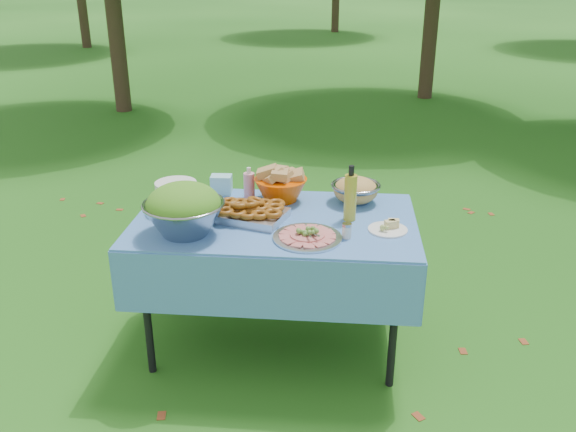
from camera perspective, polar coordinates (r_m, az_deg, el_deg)
The scene contains 14 objects.
ground at distance 3.54m, azimuth -1.15°, elevation -11.70°, with size 80.00×80.00×0.00m, color #0D370A.
picnic_table at distance 3.34m, azimuth -1.20°, elevation -6.31°, with size 1.46×0.86×0.76m, color #84BBFF.
salad_bowl at distance 2.99m, azimuth -9.72°, elevation 0.63°, with size 0.40×0.40×0.26m, color gray, non-canonical shape.
pasta_bowl_white at distance 3.30m, azimuth -10.65°, elevation 1.53°, with size 0.25×0.25×0.14m, color white, non-canonical shape.
plate_stack at distance 3.54m, azimuth -10.43°, elevation 2.55°, with size 0.24×0.24×0.08m, color white.
wipes_box at distance 3.52m, azimuth -6.25°, elevation 2.95°, with size 0.12×0.09×0.11m, color #94DFE5.
sanitizer_bottle at distance 3.43m, azimuth -3.66°, elevation 3.13°, with size 0.06×0.06×0.18m, color pink.
bread_bowl at distance 3.38m, azimuth -0.69°, elevation 3.04°, with size 0.29×0.29×0.20m, color #DE4900, non-canonical shape.
pasta_bowl_steel at distance 3.39m, azimuth 6.35°, elevation 2.46°, with size 0.27×0.27×0.14m, color gray, non-canonical shape.
fried_tray at distance 3.16m, azimuth -3.62°, elevation 0.43°, with size 0.36×0.26×0.09m, color silver.
charcuterie_platter at distance 2.93m, azimuth 1.84°, elevation -1.45°, with size 0.34×0.34×0.08m, color silver.
oil_bottle at distance 3.12m, azimuth 5.87°, elevation 2.15°, with size 0.06×0.06×0.29m, color #ADA229.
cheese_plate at distance 3.07m, azimuth 9.34°, elevation -0.89°, with size 0.20×0.20×0.05m, color white.
shaker at distance 2.96m, azimuth 5.52°, elevation -1.38°, with size 0.05×0.05×0.08m, color silver.
Camera 1 is at (0.34, -2.89, 2.01)m, focal length 38.00 mm.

